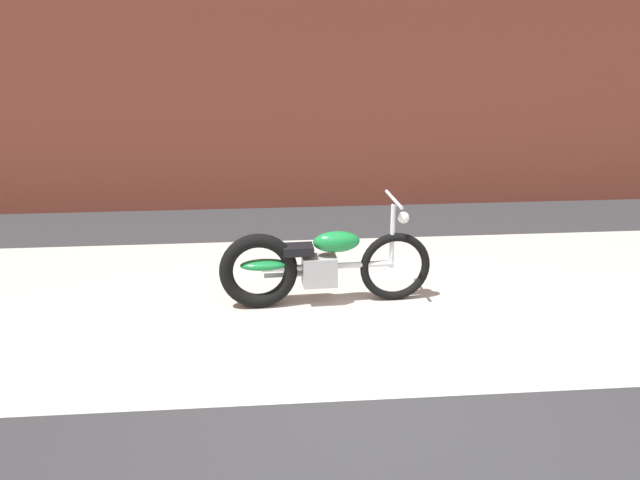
% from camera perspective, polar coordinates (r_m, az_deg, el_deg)
% --- Properties ---
extents(ground_plane, '(80.00, 80.00, 0.00)m').
position_cam_1_polar(ground_plane, '(4.73, 4.47, -14.04)').
color(ground_plane, '#2D2D30').
extents(sidewalk_slab, '(36.00, 3.50, 0.01)m').
position_cam_1_polar(sidewalk_slab, '(6.25, 1.93, -5.23)').
color(sidewalk_slab, '#B2ADA3').
rests_on(sidewalk_slab, ground).
extents(motorcycle_green, '(2.01, 0.58, 1.03)m').
position_cam_1_polar(motorcycle_green, '(5.99, -0.79, -2.26)').
color(motorcycle_green, black).
rests_on(motorcycle_green, ground).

